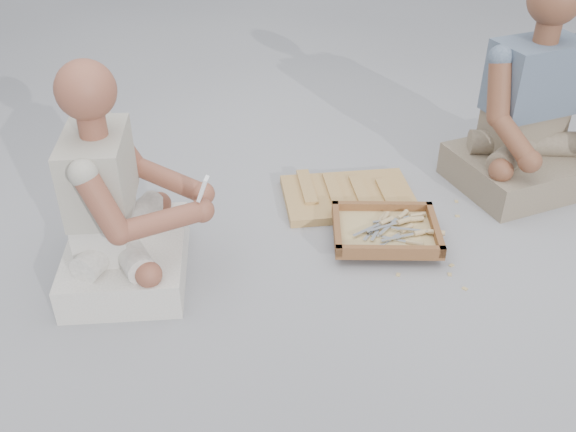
% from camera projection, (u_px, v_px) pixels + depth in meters
% --- Properties ---
extents(ground, '(60.00, 60.00, 0.00)m').
position_uv_depth(ground, '(298.00, 299.00, 2.41)').
color(ground, '#A2A3A7').
rests_on(ground, ground).
extents(carved_panel, '(0.69, 0.58, 0.04)m').
position_uv_depth(carved_panel, '(348.00, 196.00, 2.98)').
color(carved_panel, olive).
rests_on(carved_panel, ground).
extents(tool_tray, '(0.50, 0.43, 0.06)m').
position_uv_depth(tool_tray, '(386.00, 231.00, 2.68)').
color(tool_tray, brown).
rests_on(tool_tray, carved_panel).
extents(chisel_0, '(0.13, 0.19, 0.02)m').
position_uv_depth(chisel_0, '(403.00, 231.00, 2.68)').
color(chisel_0, silver).
rests_on(chisel_0, tool_tray).
extents(chisel_1, '(0.16, 0.18, 0.02)m').
position_uv_depth(chisel_1, '(382.00, 223.00, 2.71)').
color(chisel_1, silver).
rests_on(chisel_1, tool_tray).
extents(chisel_2, '(0.18, 0.15, 0.02)m').
position_uv_depth(chisel_2, '(400.00, 222.00, 2.71)').
color(chisel_2, silver).
rests_on(chisel_2, tool_tray).
extents(chisel_3, '(0.21, 0.09, 0.02)m').
position_uv_depth(chisel_3, '(410.00, 219.00, 2.73)').
color(chisel_3, silver).
rests_on(chisel_3, tool_tray).
extents(chisel_4, '(0.08, 0.22, 0.02)m').
position_uv_depth(chisel_4, '(380.00, 221.00, 2.74)').
color(chisel_4, silver).
rests_on(chisel_4, tool_tray).
extents(chisel_5, '(0.20, 0.13, 0.02)m').
position_uv_depth(chisel_5, '(417.00, 233.00, 2.65)').
color(chisel_5, silver).
rests_on(chisel_5, tool_tray).
extents(chisel_6, '(0.11, 0.21, 0.02)m').
position_uv_depth(chisel_6, '(400.00, 217.00, 2.74)').
color(chisel_6, silver).
rests_on(chisel_6, tool_tray).
extents(chisel_7, '(0.20, 0.12, 0.02)m').
position_uv_depth(chisel_7, '(413.00, 216.00, 2.75)').
color(chisel_7, silver).
rests_on(chisel_7, tool_tray).
extents(chisel_8, '(0.22, 0.03, 0.02)m').
position_uv_depth(chisel_8, '(431.00, 232.00, 2.65)').
color(chisel_8, silver).
rests_on(chisel_8, tool_tray).
extents(chisel_9, '(0.06, 0.22, 0.02)m').
position_uv_depth(chisel_9, '(384.00, 220.00, 2.73)').
color(chisel_9, silver).
rests_on(chisel_9, tool_tray).
extents(chisel_10, '(0.22, 0.05, 0.02)m').
position_uv_depth(chisel_10, '(409.00, 242.00, 2.61)').
color(chisel_10, silver).
rests_on(chisel_10, tool_tray).
extents(wood_chip_0, '(0.02, 0.02, 0.00)m').
position_uv_depth(wood_chip_0, '(392.00, 201.00, 2.98)').
color(wood_chip_0, tan).
rests_on(wood_chip_0, ground).
extents(wood_chip_1, '(0.02, 0.02, 0.00)m').
position_uv_depth(wood_chip_1, '(456.00, 201.00, 2.98)').
color(wood_chip_1, tan).
rests_on(wood_chip_1, ground).
extents(wood_chip_2, '(0.02, 0.02, 0.00)m').
position_uv_depth(wood_chip_2, '(329.00, 210.00, 2.92)').
color(wood_chip_2, tan).
rests_on(wood_chip_2, ground).
extents(wood_chip_3, '(0.02, 0.02, 0.00)m').
position_uv_depth(wood_chip_3, '(374.00, 256.00, 2.63)').
color(wood_chip_3, tan).
rests_on(wood_chip_3, ground).
extents(wood_chip_4, '(0.02, 0.02, 0.00)m').
position_uv_depth(wood_chip_4, '(451.00, 265.00, 2.58)').
color(wood_chip_4, tan).
rests_on(wood_chip_4, ground).
extents(wood_chip_5, '(0.02, 0.02, 0.00)m').
position_uv_depth(wood_chip_5, '(359.00, 221.00, 2.85)').
color(wood_chip_5, tan).
rests_on(wood_chip_5, ground).
extents(wood_chip_6, '(0.02, 0.02, 0.00)m').
position_uv_depth(wood_chip_6, '(398.00, 275.00, 2.53)').
color(wood_chip_6, tan).
rests_on(wood_chip_6, ground).
extents(wood_chip_7, '(0.02, 0.02, 0.00)m').
position_uv_depth(wood_chip_7, '(342.00, 235.00, 2.76)').
color(wood_chip_7, tan).
rests_on(wood_chip_7, ground).
extents(wood_chip_8, '(0.02, 0.02, 0.00)m').
position_uv_depth(wood_chip_8, '(391.00, 226.00, 2.81)').
color(wood_chip_8, tan).
rests_on(wood_chip_8, ground).
extents(wood_chip_9, '(0.02, 0.02, 0.00)m').
position_uv_depth(wood_chip_9, '(450.00, 274.00, 2.53)').
color(wood_chip_9, tan).
rests_on(wood_chip_9, ground).
extents(wood_chip_10, '(0.02, 0.02, 0.00)m').
position_uv_depth(wood_chip_10, '(457.00, 216.00, 2.88)').
color(wood_chip_10, tan).
rests_on(wood_chip_10, ground).
extents(wood_chip_11, '(0.02, 0.02, 0.00)m').
position_uv_depth(wood_chip_11, '(342.00, 204.00, 2.96)').
color(wood_chip_11, tan).
rests_on(wood_chip_11, ground).
extents(wood_chip_12, '(0.02, 0.02, 0.00)m').
position_uv_depth(wood_chip_12, '(360.00, 196.00, 3.02)').
color(wood_chip_12, tan).
rests_on(wood_chip_12, ground).
extents(wood_chip_13, '(0.02, 0.02, 0.00)m').
position_uv_depth(wood_chip_13, '(465.00, 289.00, 2.46)').
color(wood_chip_13, tan).
rests_on(wood_chip_13, ground).
extents(craftsman, '(0.66, 0.67, 0.88)m').
position_uv_depth(craftsman, '(118.00, 210.00, 2.38)').
color(craftsman, silver).
rests_on(craftsman, ground).
extents(companion, '(0.81, 0.78, 0.99)m').
position_uv_depth(companion, '(532.00, 120.00, 2.95)').
color(companion, gray).
rests_on(companion, ground).
extents(mobile_phone, '(0.05, 0.04, 0.10)m').
position_uv_depth(mobile_phone, '(203.00, 189.00, 2.28)').
color(mobile_phone, white).
rests_on(mobile_phone, craftsman).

